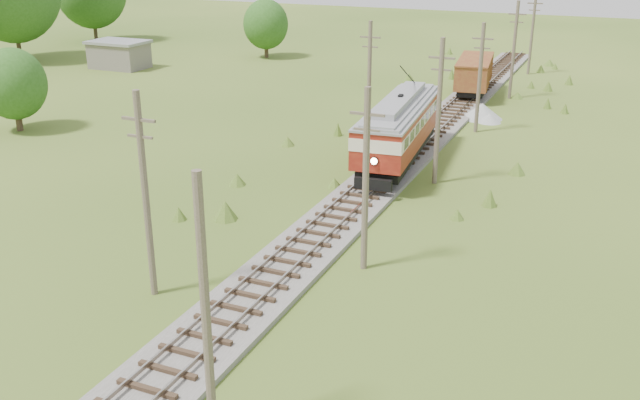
% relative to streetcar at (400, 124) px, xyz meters
% --- Properties ---
extents(railbed_main, '(3.60, 96.00, 0.57)m').
position_rel_streetcar_xyz_m(railbed_main, '(-0.00, 0.46, -2.66)').
color(railbed_main, '#605B54').
rests_on(railbed_main, ground).
extents(streetcar, '(4.42, 13.81, 6.26)m').
position_rel_streetcar_xyz_m(streetcar, '(0.00, 0.00, 0.00)').
color(streetcar, black).
rests_on(streetcar, ground).
extents(gondola, '(4.08, 9.35, 3.00)m').
position_rel_streetcar_xyz_m(gondola, '(-0.00, 23.14, -0.67)').
color(gondola, black).
rests_on(gondola, ground).
extents(gravel_pile, '(3.53, 3.74, 1.28)m').
position_rel_streetcar_xyz_m(gravel_pile, '(2.70, 14.71, -2.25)').
color(gravel_pile, gray).
rests_on(gravel_pile, ground).
extents(utility_pole_r_1, '(0.30, 0.30, 8.80)m').
position_rel_streetcar_xyz_m(utility_pole_r_1, '(3.10, -28.54, 1.55)').
color(utility_pole_r_1, brown).
rests_on(utility_pole_r_1, ground).
extents(utility_pole_r_2, '(1.60, 0.30, 8.60)m').
position_rel_streetcar_xyz_m(utility_pole_r_2, '(3.30, -15.54, 1.57)').
color(utility_pole_r_2, brown).
rests_on(utility_pole_r_2, ground).
extents(utility_pole_r_3, '(1.60, 0.30, 9.00)m').
position_rel_streetcar_xyz_m(utility_pole_r_3, '(3.20, -2.54, 1.78)').
color(utility_pole_r_3, brown).
rests_on(utility_pole_r_3, ground).
extents(utility_pole_r_4, '(1.60, 0.30, 8.40)m').
position_rel_streetcar_xyz_m(utility_pole_r_4, '(3.00, 10.46, 1.47)').
color(utility_pole_r_4, brown).
rests_on(utility_pole_r_4, ground).
extents(utility_pole_r_5, '(1.60, 0.30, 8.90)m').
position_rel_streetcar_xyz_m(utility_pole_r_5, '(3.40, 23.46, 1.73)').
color(utility_pole_r_5, brown).
rests_on(utility_pole_r_5, ground).
extents(utility_pole_r_6, '(1.60, 0.30, 8.70)m').
position_rel_streetcar_xyz_m(utility_pole_r_6, '(3.20, 36.46, 1.62)').
color(utility_pole_r_6, brown).
rests_on(utility_pole_r_6, ground).
extents(utility_pole_l_a, '(1.60, 0.30, 9.00)m').
position_rel_streetcar_xyz_m(utility_pole_l_a, '(-4.20, -21.54, 1.78)').
color(utility_pole_l_a, brown).
rests_on(utility_pole_l_a, ground).
extents(utility_pole_l_b, '(1.60, 0.30, 8.60)m').
position_rel_streetcar_xyz_m(utility_pole_l_b, '(-4.50, 6.46, 1.57)').
color(utility_pole_l_b, brown).
rests_on(utility_pole_l_b, ground).
extents(tree_mid_a, '(5.46, 5.46, 7.03)m').
position_rel_streetcar_xyz_m(tree_mid_a, '(-28.00, 34.46, 1.17)').
color(tree_mid_a, '#38281C').
rests_on(tree_mid_a, ground).
extents(tree_mid_c, '(5.04, 5.04, 6.49)m').
position_rel_streetcar_xyz_m(tree_mid_c, '(-30.00, -3.54, 0.86)').
color(tree_mid_c, '#38281C').
rests_on(tree_mid_c, ground).
extents(shed, '(6.40, 4.40, 3.10)m').
position_rel_streetcar_xyz_m(shed, '(-40.00, 21.46, -1.28)').
color(shed, slate).
rests_on(shed, ground).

